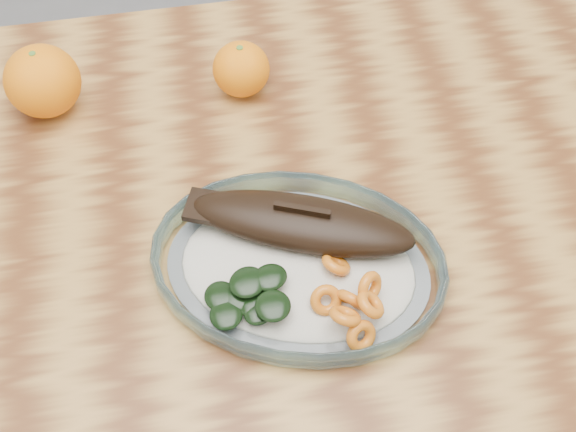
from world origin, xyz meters
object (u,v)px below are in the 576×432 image
(dining_table, at_px, (221,281))
(orange_left, at_px, (43,81))
(plated_meal, at_px, (298,261))
(orange_right, at_px, (241,69))

(dining_table, bearing_deg, orange_left, 127.80)
(dining_table, distance_m, plated_meal, 0.16)
(orange_left, bearing_deg, dining_table, -52.20)
(dining_table, distance_m, orange_left, 0.33)
(plated_meal, distance_m, orange_right, 0.28)
(dining_table, xyz_separation_m, plated_meal, (0.08, -0.06, 0.12))
(plated_meal, bearing_deg, orange_left, 152.14)
(dining_table, height_order, orange_right, orange_right)
(plated_meal, relative_size, orange_right, 9.94)
(orange_left, xyz_separation_m, orange_right, (0.24, -0.01, -0.01))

